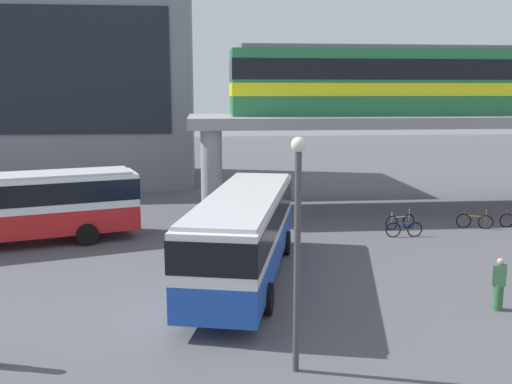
% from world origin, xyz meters
% --- Properties ---
extents(ground_plane, '(120.00, 120.00, 0.00)m').
position_xyz_m(ground_plane, '(0.00, 10.00, 0.00)').
color(ground_plane, '#515156').
extents(station_building, '(27.25, 11.80, 14.88)m').
position_xyz_m(station_building, '(-13.79, 27.94, 7.44)').
color(station_building, slate).
rests_on(station_building, ground_plane).
extents(elevated_platform, '(30.85, 6.77, 5.50)m').
position_xyz_m(elevated_platform, '(15.20, 14.85, 4.76)').
color(elevated_platform, gray).
rests_on(elevated_platform, ground_plane).
extents(train, '(25.24, 2.96, 3.84)m').
position_xyz_m(train, '(14.75, 14.85, 7.47)').
color(train, '#26723F').
rests_on(train, elevated_platform).
extents(bus_main, '(5.06, 11.33, 3.22)m').
position_xyz_m(bus_main, '(1.98, 3.08, 1.99)').
color(bus_main, '#1E4CB2').
rests_on(bus_main, ground_plane).
extents(bus_secondary, '(11.30, 5.68, 3.22)m').
position_xyz_m(bus_secondary, '(-8.01, 8.73, 1.99)').
color(bus_secondary, red).
rests_on(bus_secondary, ground_plane).
extents(bicycle_brown, '(1.69, 0.72, 1.04)m').
position_xyz_m(bicycle_brown, '(14.21, 9.88, 0.36)').
color(bicycle_brown, black).
rests_on(bicycle_brown, ground_plane).
extents(bicycle_silver, '(1.73, 0.59, 1.04)m').
position_xyz_m(bicycle_silver, '(10.41, 10.12, 0.36)').
color(bicycle_silver, black).
rests_on(bicycle_silver, ground_plane).
extents(bicycle_blue, '(1.79, 0.09, 1.04)m').
position_xyz_m(bicycle_blue, '(10.04, 8.57, 0.36)').
color(bicycle_blue, black).
rests_on(bicycle_blue, ground_plane).
extents(pedestrian_by_bike_rack, '(0.48, 0.42, 1.70)m').
position_xyz_m(pedestrian_by_bike_rack, '(9.77, -0.56, 0.80)').
color(pedestrian_by_bike_rack, '#33663F').
rests_on(pedestrian_by_bike_rack, ground_plane).
extents(lamp_post, '(0.36, 0.36, 5.81)m').
position_xyz_m(lamp_post, '(2.73, -3.87, 3.46)').
color(lamp_post, '#3F3F44').
rests_on(lamp_post, ground_plane).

